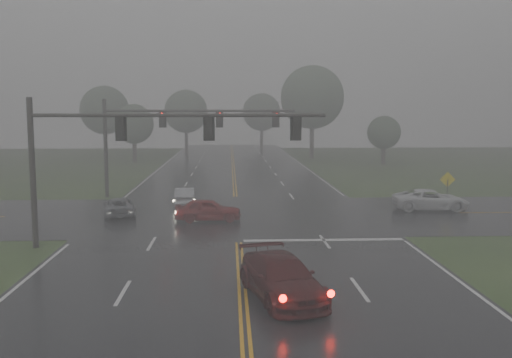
{
  "coord_description": "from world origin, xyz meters",
  "views": [
    {
      "loc": [
        -0.46,
        -14.99,
        6.83
      ],
      "look_at": [
        0.99,
        16.0,
        3.11
      ],
      "focal_mm": 40.0,
      "sensor_mm": 36.0,
      "label": 1
    }
  ],
  "objects_px": {
    "sedan_maroon": "(281,299)",
    "car_grey": "(119,216)",
    "sedan_silver": "(185,205)",
    "pickup_white": "(431,210)",
    "sedan_red": "(208,221)",
    "signal_gantry_near": "(125,142)",
    "signal_gantry_far": "(166,128)"
  },
  "relations": [
    {
      "from": "sedan_red",
      "to": "sedan_maroon",
      "type": "bearing_deg",
      "value": -168.88
    },
    {
      "from": "signal_gantry_near",
      "to": "signal_gantry_far",
      "type": "relative_size",
      "value": 0.97
    },
    {
      "from": "sedan_maroon",
      "to": "signal_gantry_near",
      "type": "bearing_deg",
      "value": 115.86
    },
    {
      "from": "sedan_silver",
      "to": "car_grey",
      "type": "height_order",
      "value": "sedan_silver"
    },
    {
      "from": "sedan_maroon",
      "to": "sedan_silver",
      "type": "bearing_deg",
      "value": 89.66
    },
    {
      "from": "sedan_silver",
      "to": "signal_gantry_far",
      "type": "bearing_deg",
      "value": -70.56
    },
    {
      "from": "sedan_maroon",
      "to": "sedan_red",
      "type": "height_order",
      "value": "sedan_maroon"
    },
    {
      "from": "sedan_silver",
      "to": "signal_gantry_near",
      "type": "bearing_deg",
      "value": 78.51
    },
    {
      "from": "sedan_maroon",
      "to": "signal_gantry_far",
      "type": "height_order",
      "value": "signal_gantry_far"
    },
    {
      "from": "sedan_silver",
      "to": "signal_gantry_far",
      "type": "distance_m",
      "value": 7.19
    },
    {
      "from": "car_grey",
      "to": "signal_gantry_near",
      "type": "relative_size",
      "value": 0.29
    },
    {
      "from": "sedan_maroon",
      "to": "signal_gantry_near",
      "type": "xyz_separation_m",
      "value": [
        -7.02,
        8.39,
        5.3
      ]
    },
    {
      "from": "pickup_white",
      "to": "signal_gantry_near",
      "type": "distance_m",
      "value": 22.06
    },
    {
      "from": "sedan_maroon",
      "to": "sedan_silver",
      "type": "height_order",
      "value": "sedan_maroon"
    },
    {
      "from": "sedan_maroon",
      "to": "signal_gantry_far",
      "type": "relative_size",
      "value": 0.35
    },
    {
      "from": "sedan_red",
      "to": "pickup_white",
      "type": "relative_size",
      "value": 0.8
    },
    {
      "from": "sedan_maroon",
      "to": "sedan_silver",
      "type": "xyz_separation_m",
      "value": [
        -5.11,
        20.92,
        0.0
      ]
    },
    {
      "from": "sedan_red",
      "to": "signal_gantry_near",
      "type": "distance_m",
      "value": 9.23
    },
    {
      "from": "sedan_red",
      "to": "signal_gantry_far",
      "type": "xyz_separation_m",
      "value": [
        -3.66,
        10.31,
        5.48
      ]
    },
    {
      "from": "car_grey",
      "to": "pickup_white",
      "type": "bearing_deg",
      "value": 170.35
    },
    {
      "from": "pickup_white",
      "to": "signal_gantry_near",
      "type": "height_order",
      "value": "signal_gantry_near"
    },
    {
      "from": "sedan_maroon",
      "to": "car_grey",
      "type": "bearing_deg",
      "value": 104.08
    },
    {
      "from": "car_grey",
      "to": "pickup_white",
      "type": "height_order",
      "value": "pickup_white"
    },
    {
      "from": "sedan_silver",
      "to": "pickup_white",
      "type": "distance_m",
      "value": 17.36
    },
    {
      "from": "car_grey",
      "to": "signal_gantry_far",
      "type": "relative_size",
      "value": 0.28
    },
    {
      "from": "sedan_silver",
      "to": "pickup_white",
      "type": "height_order",
      "value": "pickup_white"
    },
    {
      "from": "sedan_silver",
      "to": "sedan_maroon",
      "type": "bearing_deg",
      "value": 100.91
    },
    {
      "from": "sedan_red",
      "to": "signal_gantry_near",
      "type": "height_order",
      "value": "signal_gantry_near"
    },
    {
      "from": "sedan_red",
      "to": "signal_gantry_far",
      "type": "relative_size",
      "value": 0.27
    },
    {
      "from": "pickup_white",
      "to": "signal_gantry_far",
      "type": "distance_m",
      "value": 20.91
    },
    {
      "from": "sedan_red",
      "to": "pickup_white",
      "type": "xyz_separation_m",
      "value": [
        15.24,
        3.24,
        0.0
      ]
    },
    {
      "from": "signal_gantry_near",
      "to": "signal_gantry_far",
      "type": "distance_m",
      "value": 16.84
    }
  ]
}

